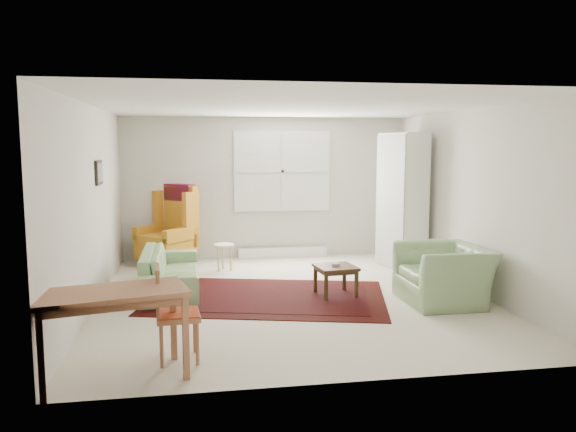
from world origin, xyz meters
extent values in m
cube|color=beige|center=(0.00, 0.00, 0.00)|extent=(5.00, 5.50, 0.01)
cube|color=white|center=(0.00, 0.00, 2.50)|extent=(5.00, 5.50, 0.01)
cube|color=beige|center=(0.00, 2.75, 1.25)|extent=(5.00, 0.04, 2.50)
cube|color=beige|center=(0.00, -2.75, 1.25)|extent=(5.00, 0.04, 2.50)
cube|color=beige|center=(-2.50, 0.00, 1.25)|extent=(0.04, 5.50, 2.50)
cube|color=beige|center=(2.50, 0.00, 1.25)|extent=(0.04, 5.50, 2.50)
cube|color=white|center=(0.30, 2.73, 1.55)|extent=(1.72, 0.06, 1.42)
cube|color=white|center=(0.30, 2.73, 1.55)|extent=(1.60, 0.02, 1.30)
cube|color=silver|center=(0.30, 2.67, 0.09)|extent=(1.60, 0.12, 0.18)
cube|color=black|center=(-2.48, 0.50, 1.65)|extent=(0.03, 0.42, 0.32)
cube|color=olive|center=(-2.46, 0.50, 1.65)|extent=(0.01, 0.34, 0.24)
imported|color=#7D9F6A|center=(-1.60, 0.65, 0.39)|extent=(0.77, 1.94, 0.78)
imported|color=#7D9F6A|center=(1.87, -0.56, 0.44)|extent=(1.00, 1.14, 0.88)
camera|label=1|loc=(-1.25, -7.16, 2.00)|focal=35.00mm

